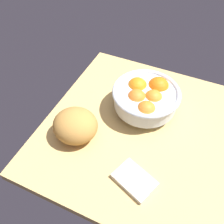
{
  "coord_description": "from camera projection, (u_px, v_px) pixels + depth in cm",
  "views": [
    {
      "loc": [
        7.68,
        -48.73,
        64.18
      ],
      "look_at": [
        -13.62,
        -1.57,
        5.0
      ],
      "focal_mm": 38.71,
      "sensor_mm": 36.0,
      "label": 1
    }
  ],
  "objects": [
    {
      "name": "ground_plane",
      "position": [
        151.0,
        134.0,
        0.81
      ],
      "size": [
        70.3,
        65.66,
        3.0
      ],
      "primitive_type": "cube",
      "color": "tan"
    },
    {
      "name": "bread_loaf",
      "position": [
        75.0,
        126.0,
        0.75
      ],
      "size": [
        16.02,
        15.2,
        10.06
      ],
      "primitive_type": "ellipsoid",
      "rotation": [
        0.0,
        0.0,
        3.3
      ],
      "color": "#BB843D",
      "rests_on": "ground"
    },
    {
      "name": "fruit_bowl",
      "position": [
        146.0,
        97.0,
        0.81
      ],
      "size": [
        22.87,
        22.87,
        10.98
      ],
      "color": "silver",
      "rests_on": "ground"
    },
    {
      "name": "napkin_folded",
      "position": [
        134.0,
        180.0,
        0.68
      ],
      "size": [
        13.35,
        11.28,
        1.52
      ],
      "primitive_type": "cube",
      "rotation": [
        0.0,
        0.0,
        -0.37
      ],
      "color": "silver",
      "rests_on": "ground"
    }
  ]
}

